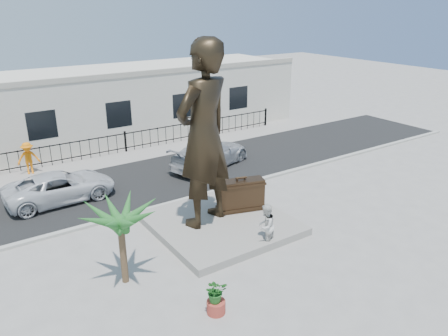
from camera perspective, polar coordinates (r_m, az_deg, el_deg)
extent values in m
plane|color=#9E9991|center=(17.21, 3.77, -9.15)|extent=(100.00, 100.00, 0.00)
cube|color=black|center=(23.41, -8.24, -0.95)|extent=(40.00, 7.00, 0.01)
cube|color=#A5A399|center=(20.52, -3.91, -3.81)|extent=(40.00, 0.25, 0.12)
cube|color=#9E9991|center=(26.86, -12.01, 1.68)|extent=(40.00, 2.50, 0.02)
cube|color=gray|center=(17.95, -0.44, -7.22)|extent=(5.20, 5.20, 0.30)
cube|color=black|center=(27.40, -12.75, 3.29)|extent=(22.00, 0.10, 1.20)
cube|color=silver|center=(30.85, -15.93, 8.01)|extent=(28.00, 7.00, 4.40)
imported|color=black|center=(16.47, -2.68, 4.27)|extent=(3.03, 2.44, 7.20)
cube|color=#342416|center=(18.43, 2.19, -3.57)|extent=(2.04, 1.15, 1.37)
imported|color=silver|center=(16.32, 5.47, -7.56)|extent=(1.03, 0.96, 1.71)
imported|color=silver|center=(21.36, -20.60, -2.31)|extent=(4.93, 2.36, 1.36)
imported|color=#ADAEB2|center=(24.23, -1.80, 1.91)|extent=(5.57, 3.68, 1.50)
imported|color=orange|center=(25.30, -24.19, 1.18)|extent=(1.20, 0.79, 1.74)
cylinder|color=#AA392D|center=(13.45, -1.05, -17.69)|extent=(0.56, 0.56, 0.40)
imported|color=#21621F|center=(13.12, -1.06, -15.77)|extent=(0.79, 0.73, 0.72)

